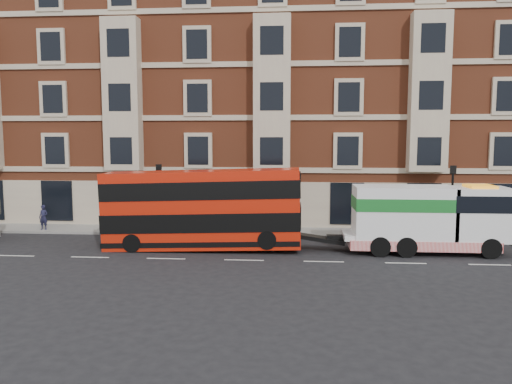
# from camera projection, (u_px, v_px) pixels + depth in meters

# --- Properties ---
(ground) EXTENTS (120.00, 120.00, 0.00)m
(ground) POSITION_uv_depth(u_px,v_px,m) (244.00, 260.00, 25.12)
(ground) COLOR black
(ground) RESTS_ON ground
(sidewalk) EXTENTS (90.00, 3.00, 0.15)m
(sidewalk) POSITION_uv_depth(u_px,v_px,m) (256.00, 231.00, 32.55)
(sidewalk) COLOR slate
(sidewalk) RESTS_ON ground
(victorian_terrace) EXTENTS (45.00, 12.00, 20.40)m
(victorian_terrace) POSITION_uv_depth(u_px,v_px,m) (270.00, 88.00, 38.89)
(victorian_terrace) COLOR brown
(victorian_terrace) RESTS_ON ground
(lamp_post_west) EXTENTS (0.35, 0.15, 4.35)m
(lamp_post_west) POSITION_uv_depth(u_px,v_px,m) (159.00, 193.00, 31.45)
(lamp_post_west) COLOR black
(lamp_post_west) RESTS_ON sidewalk
(lamp_post_east) EXTENTS (0.35, 0.15, 4.35)m
(lamp_post_east) POSITION_uv_depth(u_px,v_px,m) (452.00, 196.00, 30.05)
(lamp_post_east) COLOR black
(lamp_post_east) RESTS_ON sidewalk
(double_decker_bus) EXTENTS (10.77, 2.47, 4.36)m
(double_decker_bus) POSITION_uv_depth(u_px,v_px,m) (202.00, 208.00, 27.44)
(double_decker_bus) COLOR red
(double_decker_bus) RESTS_ON ground
(tow_truck) EXTENTS (8.62, 2.55, 3.59)m
(tow_truck) POSITION_uv_depth(u_px,v_px,m) (426.00, 218.00, 26.55)
(tow_truck) COLOR white
(tow_truck) RESTS_ON ground
(pedestrian) EXTENTS (0.64, 0.46, 1.64)m
(pedestrian) POSITION_uv_depth(u_px,v_px,m) (43.00, 217.00, 32.67)
(pedestrian) COLOR #1B1C37
(pedestrian) RESTS_ON sidewalk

